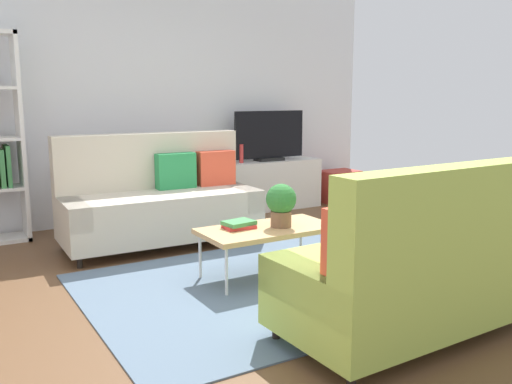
{
  "coord_description": "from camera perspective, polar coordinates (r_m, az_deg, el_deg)",
  "views": [
    {
      "loc": [
        -2.18,
        -3.56,
        1.49
      ],
      "look_at": [
        0.22,
        0.48,
        0.65
      ],
      "focal_mm": 38.54,
      "sensor_mm": 36.0,
      "label": 1
    }
  ],
  "objects": [
    {
      "name": "tv",
      "position": [
        7.1,
        1.4,
        5.78
      ],
      "size": [
        1.0,
        0.2,
        0.64
      ],
      "color": "black",
      "rests_on": "tv_console"
    },
    {
      "name": "bottle_0",
      "position": [
        6.89,
        -1.54,
        4.01
      ],
      "size": [
        0.06,
        0.06,
        0.23
      ],
      "primitive_type": "cylinder",
      "color": "red",
      "rests_on": "tv_console"
    },
    {
      "name": "potted_plant",
      "position": [
        4.47,
        2.62,
        -1.13
      ],
      "size": [
        0.25,
        0.25,
        0.35
      ],
      "color": "brown",
      "rests_on": "coffee_table"
    },
    {
      "name": "table_book_0",
      "position": [
        4.45,
        -1.78,
        -3.59
      ],
      "size": [
        0.25,
        0.2,
        0.03
      ],
      "primitive_type": "cube",
      "rotation": [
        0.0,
        0.0,
        -0.07
      ],
      "color": "red",
      "rests_on": "coffee_table"
    },
    {
      "name": "coffee_table",
      "position": [
        4.49,
        1.19,
        -4.03
      ],
      "size": [
        1.1,
        0.56,
        0.42
      ],
      "color": "tan",
      "rests_on": "ground_plane"
    },
    {
      "name": "table_book_1",
      "position": [
        4.45,
        -1.78,
        -3.21
      ],
      "size": [
        0.26,
        0.21,
        0.03
      ],
      "primitive_type": "cube",
      "rotation": [
        0.0,
        0.0,
        0.13
      ],
      "color": "#3F8C4C",
      "rests_on": "table_book_0"
    },
    {
      "name": "couch_beige",
      "position": [
        5.56,
        -9.95,
        -0.84
      ],
      "size": [
        1.92,
        0.89,
        1.1
      ],
      "rotation": [
        0.0,
        0.0,
        3.12
      ],
      "color": "beige",
      "rests_on": "ground_plane"
    },
    {
      "name": "ground_plane",
      "position": [
        4.43,
        0.75,
        -9.52
      ],
      "size": [
        7.68,
        7.68,
        0.0
      ],
      "primitive_type": "plane",
      "color": "brown"
    },
    {
      "name": "area_rug",
      "position": [
        4.41,
        2.01,
        -9.53
      ],
      "size": [
        2.9,
        2.2,
        0.01
      ],
      "primitive_type": "cube",
      "color": "slate",
      "rests_on": "ground_plane"
    },
    {
      "name": "couch_green",
      "position": [
        3.6,
        17.38,
        -7.27
      ],
      "size": [
        1.92,
        0.89,
        1.1
      ],
      "rotation": [
        0.0,
        0.0,
        0.03
      ],
      "color": "#A3BC4C",
      "rests_on": "ground_plane"
    },
    {
      "name": "wall_far",
      "position": [
        6.72,
        -11.97,
        9.57
      ],
      "size": [
        6.4,
        0.12,
        2.9
      ],
      "primitive_type": "cube",
      "color": "silver",
      "rests_on": "ground_plane"
    },
    {
      "name": "vase_0",
      "position": [
        6.9,
        -3.01,
        3.69
      ],
      "size": [
        0.09,
        0.09,
        0.16
      ],
      "primitive_type": "cylinder",
      "color": "#B24C4C",
      "rests_on": "tv_console"
    },
    {
      "name": "storage_trunk",
      "position": [
        7.77,
        8.58,
        0.6
      ],
      "size": [
        0.52,
        0.4,
        0.44
      ],
      "primitive_type": "cube",
      "color": "#B2382D",
      "rests_on": "ground_plane"
    },
    {
      "name": "tv_console",
      "position": [
        7.19,
        1.29,
        0.76
      ],
      "size": [
        1.4,
        0.44,
        0.64
      ],
      "primitive_type": "cube",
      "color": "silver",
      "rests_on": "ground_plane"
    }
  ]
}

